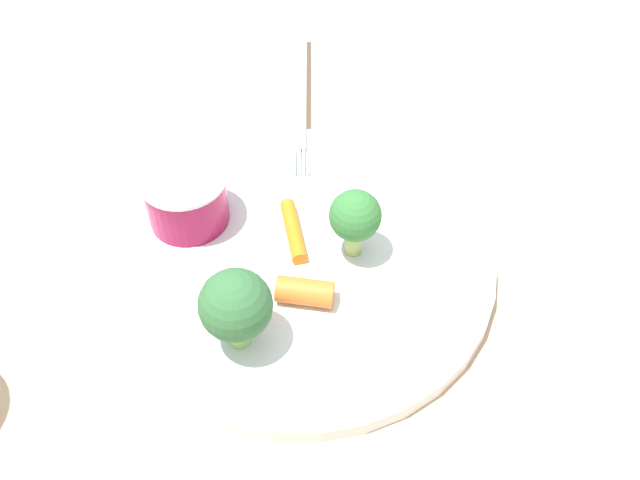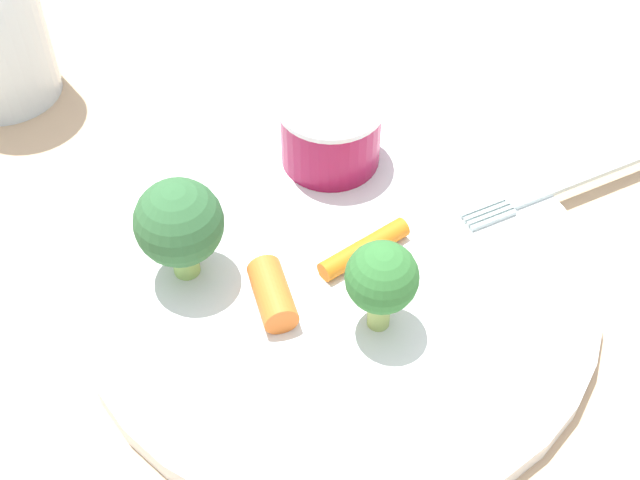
{
  "view_description": "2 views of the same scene",
  "coord_description": "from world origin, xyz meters",
  "px_view_note": "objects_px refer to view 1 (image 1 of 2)",
  "views": [
    {
      "loc": [
        -0.3,
        0.08,
        0.38
      ],
      "look_at": [
        0.0,
        -0.01,
        0.02
      ],
      "focal_mm": 40.42,
      "sensor_mm": 36.0,
      "label": 1
    },
    {
      "loc": [
        -0.2,
        -0.2,
        0.35
      ],
      "look_at": [
        -0.0,
        0.01,
        0.03
      ],
      "focal_mm": 48.75,
      "sensor_mm": 36.0,
      "label": 2
    }
  ],
  "objects_px": {
    "sauce_cup": "(186,198)",
    "broccoli_floret_0": "(355,217)",
    "carrot_stick_1": "(288,232)",
    "broccoli_floret_1": "(236,306)",
    "carrot_stick_0": "(305,292)",
    "fork": "(302,97)",
    "plate": "(301,260)"
  },
  "relations": [
    {
      "from": "plate",
      "to": "fork",
      "type": "distance_m",
      "value": 0.17
    },
    {
      "from": "carrot_stick_0",
      "to": "carrot_stick_1",
      "type": "bearing_deg",
      "value": -3.74
    },
    {
      "from": "sauce_cup",
      "to": "carrot_stick_0",
      "type": "relative_size",
      "value": 1.62
    },
    {
      "from": "broccoli_floret_1",
      "to": "fork",
      "type": "bearing_deg",
      "value": -25.12
    },
    {
      "from": "sauce_cup",
      "to": "broccoli_floret_1",
      "type": "height_order",
      "value": "broccoli_floret_1"
    },
    {
      "from": "broccoli_floret_1",
      "to": "carrot_stick_0",
      "type": "bearing_deg",
      "value": -68.98
    },
    {
      "from": "carrot_stick_1",
      "to": "sauce_cup",
      "type": "bearing_deg",
      "value": 58.34
    },
    {
      "from": "broccoli_floret_1",
      "to": "fork",
      "type": "xyz_separation_m",
      "value": [
        0.22,
        -0.1,
        -0.03
      ]
    },
    {
      "from": "broccoli_floret_1",
      "to": "carrot_stick_1",
      "type": "distance_m",
      "value": 0.09
    },
    {
      "from": "broccoli_floret_1",
      "to": "carrot_stick_1",
      "type": "xyz_separation_m",
      "value": [
        0.07,
        -0.05,
        -0.03
      ]
    },
    {
      "from": "fork",
      "to": "carrot_stick_0",
      "type": "bearing_deg",
      "value": 164.39
    },
    {
      "from": "broccoli_floret_0",
      "to": "fork",
      "type": "xyz_separation_m",
      "value": [
        0.17,
        -0.01,
        -0.03
      ]
    },
    {
      "from": "broccoli_floret_0",
      "to": "broccoli_floret_1",
      "type": "distance_m",
      "value": 0.1
    },
    {
      "from": "plate",
      "to": "carrot_stick_0",
      "type": "distance_m",
      "value": 0.04
    },
    {
      "from": "broccoli_floret_1",
      "to": "carrot_stick_0",
      "type": "xyz_separation_m",
      "value": [
        0.02,
        -0.05,
        -0.03
      ]
    },
    {
      "from": "broccoli_floret_1",
      "to": "carrot_stick_1",
      "type": "relative_size",
      "value": 1.1
    },
    {
      "from": "plate",
      "to": "broccoli_floret_1",
      "type": "bearing_deg",
      "value": 135.83
    },
    {
      "from": "plate",
      "to": "broccoli_floret_0",
      "type": "bearing_deg",
      "value": -102.55
    },
    {
      "from": "sauce_cup",
      "to": "fork",
      "type": "distance_m",
      "value": 0.16
    },
    {
      "from": "carrot_stick_1",
      "to": "plate",
      "type": "bearing_deg",
      "value": -166.41
    },
    {
      "from": "fork",
      "to": "broccoli_floret_1",
      "type": "bearing_deg",
      "value": 154.88
    },
    {
      "from": "sauce_cup",
      "to": "carrot_stick_0",
      "type": "xyz_separation_m",
      "value": [
        -0.09,
        -0.06,
        -0.01
      ]
    },
    {
      "from": "broccoli_floret_0",
      "to": "carrot_stick_0",
      "type": "distance_m",
      "value": 0.06
    },
    {
      "from": "sauce_cup",
      "to": "broccoli_floret_0",
      "type": "xyz_separation_m",
      "value": [
        -0.06,
        -0.1,
        0.01
      ]
    },
    {
      "from": "carrot_stick_1",
      "to": "broccoli_floret_0",
      "type": "bearing_deg",
      "value": -122.56
    },
    {
      "from": "plate",
      "to": "fork",
      "type": "relative_size",
      "value": 1.38
    },
    {
      "from": "broccoli_floret_0",
      "to": "plate",
      "type": "bearing_deg",
      "value": 77.45
    },
    {
      "from": "plate",
      "to": "carrot_stick_1",
      "type": "height_order",
      "value": "carrot_stick_1"
    },
    {
      "from": "broccoli_floret_0",
      "to": "carrot_stick_1",
      "type": "xyz_separation_m",
      "value": [
        0.02,
        0.04,
        -0.03
      ]
    },
    {
      "from": "sauce_cup",
      "to": "fork",
      "type": "height_order",
      "value": "sauce_cup"
    },
    {
      "from": "carrot_stick_0",
      "to": "fork",
      "type": "relative_size",
      "value": 0.19
    },
    {
      "from": "carrot_stick_0",
      "to": "broccoli_floret_1",
      "type": "bearing_deg",
      "value": 111.02
    }
  ]
}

